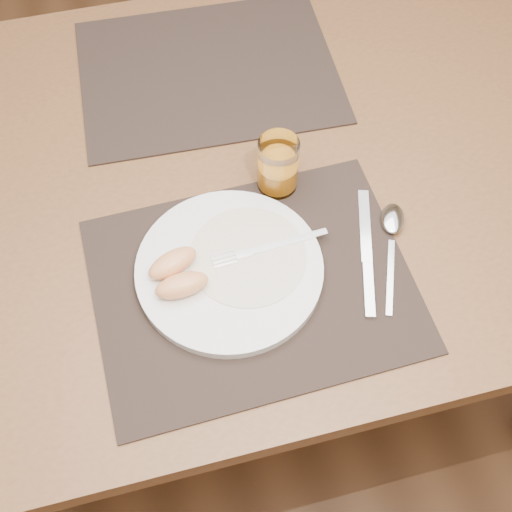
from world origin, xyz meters
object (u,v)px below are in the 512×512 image
object	(u,v)px
placemat_near	(253,284)
juice_glass	(278,167)
placemat_far	(208,71)
fork	(260,249)
plate	(229,269)
table	(237,196)
spoon	(392,227)
knife	(367,262)

from	to	relation	value
placemat_near	juice_glass	world-z (taller)	juice_glass
placemat_far	juice_glass	bearing A→B (deg)	-79.25
fork	placemat_near	bearing A→B (deg)	-116.49
placemat_near	fork	bearing A→B (deg)	63.51
plate	fork	size ratio (longest dim) A/B	1.54
plate	juice_glass	distance (m)	0.18
table	spoon	xyz separation A→B (m)	(0.20, -0.18, 0.09)
placemat_far	knife	size ratio (longest dim) A/B	2.09
placemat_far	plate	world-z (taller)	plate
spoon	table	bearing A→B (deg)	137.92
table	fork	world-z (taller)	fork
knife	spoon	bearing A→B (deg)	39.65
placemat_near	placemat_far	xyz separation A→B (m)	(0.03, 0.44, 0.00)
placemat_near	plate	size ratio (longest dim) A/B	1.67
table	juice_glass	bearing A→B (deg)	-45.56
fork	table	bearing A→B (deg)	88.48
juice_glass	spoon	bearing A→B (deg)	-40.66
knife	fork	bearing A→B (deg)	161.46
fork	spoon	xyz separation A→B (m)	(0.20, -0.00, -0.01)
plate	fork	world-z (taller)	fork
placemat_far	plate	distance (m)	0.42
table	fork	xyz separation A→B (m)	(-0.00, -0.18, 0.11)
juice_glass	table	bearing A→B (deg)	134.44
placemat_far	spoon	distance (m)	0.45
fork	knife	distance (m)	0.16
fork	spoon	size ratio (longest dim) A/B	0.95
table	placemat_far	distance (m)	0.24
placemat_near	juice_glass	distance (m)	0.19
plate	juice_glass	size ratio (longest dim) A/B	2.86
table	placemat_far	bearing A→B (deg)	89.39
placemat_near	juice_glass	size ratio (longest dim) A/B	4.76
placemat_far	juice_glass	xyz separation A→B (m)	(0.05, -0.28, 0.04)
plate	knife	xyz separation A→B (m)	(0.20, -0.03, -0.01)
plate	knife	distance (m)	0.20
plate	spoon	xyz separation A→B (m)	(0.25, 0.01, -0.00)
placemat_near	table	bearing A→B (deg)	83.24
placemat_near	placemat_far	bearing A→B (deg)	86.30
table	spoon	world-z (taller)	spoon
fork	knife	bearing A→B (deg)	-18.54
fork	juice_glass	world-z (taller)	juice_glass
fork	juice_glass	distance (m)	0.14
placemat_near	placemat_far	distance (m)	0.44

